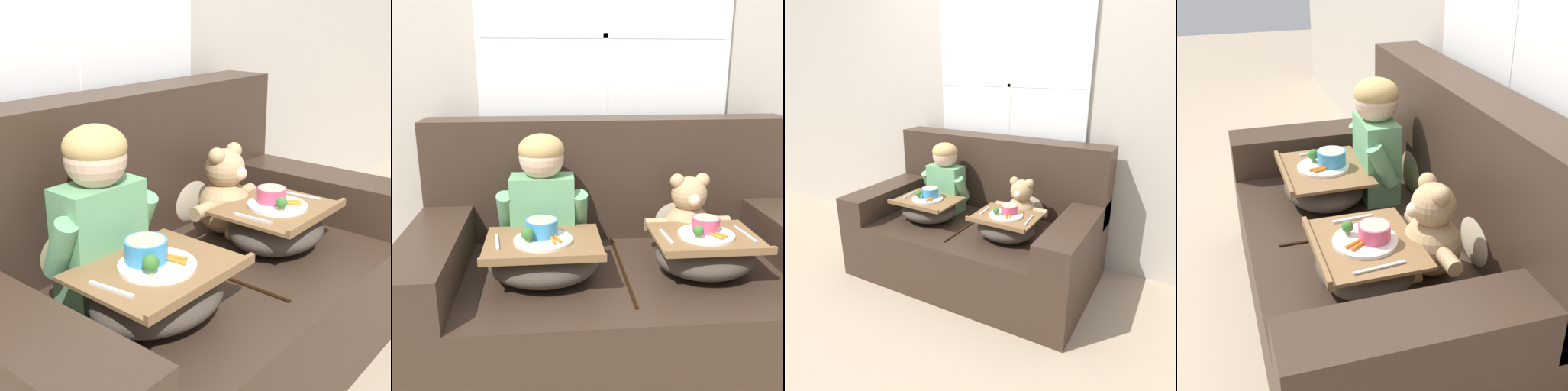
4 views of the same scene
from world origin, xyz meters
TOP-DOWN VIEW (x-y plane):
  - ground_plane at (0.00, 0.00)m, footprint 14.00×14.00m
  - wall_back_with_window at (0.00, 0.58)m, footprint 8.00×0.08m
  - couch at (0.00, 0.08)m, footprint 1.70×0.98m
  - throw_pillow_behind_child at (-0.31, 0.31)m, footprint 0.33×0.16m
  - throw_pillow_behind_teddy at (0.31, 0.31)m, footprint 0.32×0.15m
  - child_figure at (-0.31, 0.10)m, footprint 0.38×0.19m
  - teddy_bear at (0.31, 0.10)m, footprint 0.38×0.26m
  - lap_tray_child at (-0.32, -0.13)m, footprint 0.44×0.36m
  - lap_tray_teddy at (0.31, -0.13)m, footprint 0.40×0.34m

SIDE VIEW (x-z plane):
  - ground_plane at x=0.00m, z-range 0.00..0.00m
  - couch at x=0.00m, z-range -0.15..0.83m
  - lap_tray_teddy at x=0.31m, z-range 0.39..0.62m
  - lap_tray_child at x=-0.32m, z-range 0.39..0.63m
  - teddy_bear at x=0.31m, z-range 0.39..0.75m
  - throw_pillow_behind_child at x=-0.31m, z-range 0.41..0.74m
  - throw_pillow_behind_teddy at x=0.31m, z-range 0.41..0.74m
  - child_figure at x=-0.31m, z-range 0.45..0.98m
  - wall_back_with_window at x=0.00m, z-range 0.00..2.60m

